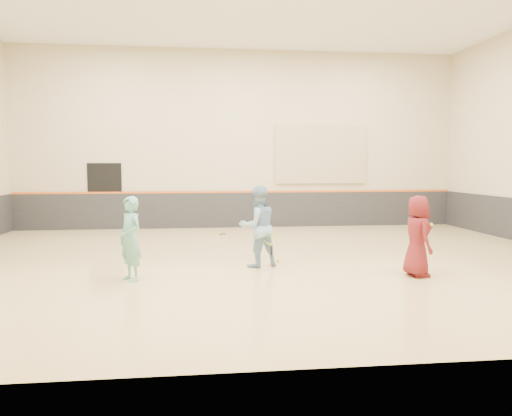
{
  "coord_description": "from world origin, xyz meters",
  "views": [
    {
      "loc": [
        -1.48,
        -10.99,
        2.15
      ],
      "look_at": [
        -0.12,
        0.4,
        1.15
      ],
      "focal_mm": 35.0,
      "sensor_mm": 36.0,
      "label": 1
    }
  ],
  "objects": [
    {
      "name": "ball_under_racket",
      "position": [
        0.29,
        -0.25,
        0.03
      ],
      "size": [
        0.07,
        0.07,
        0.07
      ],
      "primitive_type": "sphere",
      "color": "#BAD531",
      "rests_on": "floor"
    },
    {
      "name": "ball_beside_spare",
      "position": [
        0.19,
        3.02,
        0.03
      ],
      "size": [
        0.07,
        0.07,
        0.07
      ],
      "primitive_type": "sphere",
      "color": "#BFDA32",
      "rests_on": "floor"
    },
    {
      "name": "doorway",
      "position": [
        -4.5,
        5.98,
        1.1
      ],
      "size": [
        1.1,
        0.05,
        2.2
      ],
      "primitive_type": "cube",
      "color": "black",
      "rests_on": "floor"
    },
    {
      "name": "accent_stripe",
      "position": [
        0.0,
        5.96,
        1.22
      ],
      "size": [
        14.9,
        0.03,
        0.06
      ],
      "primitive_type": "cube",
      "color": "#D85914",
      "rests_on": "wall_back"
    },
    {
      "name": "girl",
      "position": [
        -2.7,
        -1.64,
        0.78
      ],
      "size": [
        0.65,
        0.68,
        1.57
      ],
      "primitive_type": "imported",
      "rotation": [
        0.0,
        0.0,
        -0.91
      ],
      "color": "#66B1A3",
      "rests_on": "floor"
    },
    {
      "name": "wainscot_back",
      "position": [
        0.0,
        5.97,
        0.6
      ],
      "size": [
        14.9,
        0.04,
        1.2
      ],
      "primitive_type": "cube",
      "color": "#232326",
      "rests_on": "floor"
    },
    {
      "name": "room",
      "position": [
        0.0,
        0.0,
        0.81
      ],
      "size": [
        15.04,
        12.04,
        6.22
      ],
      "color": "tan",
      "rests_on": "ground"
    },
    {
      "name": "spare_racket",
      "position": [
        -0.93,
        4.15,
        0.06
      ],
      "size": [
        0.66,
        0.66,
        0.13
      ],
      "primitive_type": null,
      "color": "gold",
      "rests_on": "floor"
    },
    {
      "name": "acoustic_panel",
      "position": [
        2.8,
        5.95,
        2.5
      ],
      "size": [
        3.2,
        0.08,
        2.0
      ],
      "primitive_type": "cube",
      "color": "tan",
      "rests_on": "wall_back"
    },
    {
      "name": "young_man",
      "position": [
        2.74,
        -1.92,
        0.78
      ],
      "size": [
        0.53,
        0.78,
        1.56
      ],
      "primitive_type": "imported",
      "rotation": [
        0.0,
        0.0,
        1.61
      ],
      "color": "maroon",
      "rests_on": "floor"
    },
    {
      "name": "held_racket",
      "position": [
        0.03,
        -0.83,
        0.62
      ],
      "size": [
        0.31,
        0.31,
        0.55
      ],
      "primitive_type": null,
      "color": "#AEE131",
      "rests_on": "instructor"
    },
    {
      "name": "ball_in_hand",
      "position": [
        2.93,
        -2.08,
        1.02
      ],
      "size": [
        0.07,
        0.07,
        0.07
      ],
      "primitive_type": "sphere",
      "color": "yellow",
      "rests_on": "young_man"
    },
    {
      "name": "instructor",
      "position": [
        -0.21,
        -0.66,
        0.85
      ],
      "size": [
        0.99,
        0.88,
        1.71
      ],
      "primitive_type": "imported",
      "rotation": [
        0.0,
        0.0,
        3.47
      ],
      "color": "#83ADCB",
      "rests_on": "floor"
    }
  ]
}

